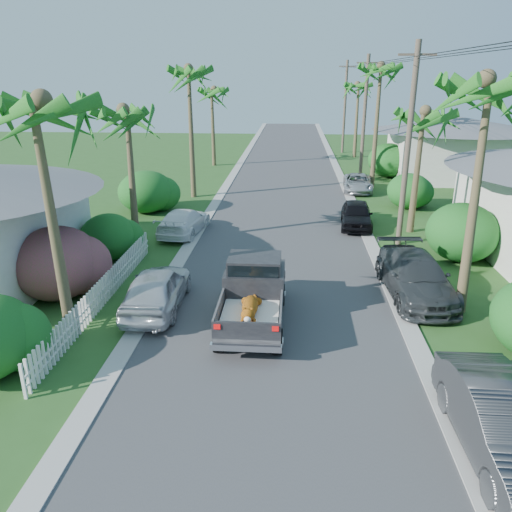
# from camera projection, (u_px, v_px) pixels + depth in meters

# --- Properties ---
(ground) EXTENTS (120.00, 120.00, 0.00)m
(ground) POSITION_uv_depth(u_px,v_px,m) (266.00, 410.00, 12.01)
(ground) COLOR #29521E
(ground) RESTS_ON ground
(road) EXTENTS (8.00, 100.00, 0.02)m
(road) POSITION_uv_depth(u_px,v_px,m) (285.00, 188.00, 35.44)
(road) COLOR #38383A
(road) RESTS_ON ground
(curb_left) EXTENTS (0.60, 100.00, 0.06)m
(curb_left) POSITION_uv_depth(u_px,v_px,m) (225.00, 187.00, 35.73)
(curb_left) COLOR #A5A39E
(curb_left) RESTS_ON ground
(curb_right) EXTENTS (0.60, 100.00, 0.06)m
(curb_right) POSITION_uv_depth(u_px,v_px,m) (346.00, 189.00, 35.13)
(curb_right) COLOR #A5A39E
(curb_right) RESTS_ON ground
(pickup_truck) EXTENTS (1.98, 5.12, 2.06)m
(pickup_truck) POSITION_uv_depth(u_px,v_px,m) (254.00, 290.00, 16.24)
(pickup_truck) COLOR black
(pickup_truck) RESTS_ON ground
(parked_car_rn) EXTENTS (1.78, 4.77, 1.56)m
(parked_car_rn) POSITION_uv_depth(u_px,v_px,m) (505.00, 425.00, 10.31)
(parked_car_rn) COLOR #2C2E31
(parked_car_rn) RESTS_ON ground
(parked_car_rm) EXTENTS (2.42, 5.25, 1.49)m
(parked_car_rm) POSITION_uv_depth(u_px,v_px,m) (415.00, 277.00, 17.97)
(parked_car_rm) COLOR #343739
(parked_car_rm) RESTS_ON ground
(parked_car_rf) EXTENTS (1.91, 4.06, 1.34)m
(parked_car_rf) POSITION_uv_depth(u_px,v_px,m) (356.00, 215.00, 26.25)
(parked_car_rf) COLOR black
(parked_car_rf) RESTS_ON ground
(parked_car_rd) EXTENTS (2.24, 4.30, 1.16)m
(parked_car_rd) POSITION_uv_depth(u_px,v_px,m) (358.00, 183.00, 34.37)
(parked_car_rd) COLOR #ADB0B5
(parked_car_rd) RESTS_ON ground
(parked_car_ln) EXTENTS (1.81, 4.37, 1.48)m
(parked_car_ln) POSITION_uv_depth(u_px,v_px,m) (157.00, 289.00, 16.96)
(parked_car_ln) COLOR silver
(parked_car_ln) RESTS_ON ground
(parked_car_lf) EXTENTS (2.28, 4.55, 1.27)m
(parked_car_lf) POSITION_uv_depth(u_px,v_px,m) (184.00, 222.00, 25.12)
(parked_car_lf) COLOR white
(parked_car_lf) RESTS_ON ground
(palm_l_a) EXTENTS (4.40, 4.40, 8.20)m
(palm_l_a) POSITION_uv_depth(u_px,v_px,m) (35.00, 102.00, 12.88)
(palm_l_a) COLOR brown
(palm_l_a) RESTS_ON ground
(palm_l_b) EXTENTS (4.40, 4.40, 7.40)m
(palm_l_b) POSITION_uv_depth(u_px,v_px,m) (126.00, 110.00, 21.62)
(palm_l_b) COLOR brown
(palm_l_b) RESTS_ON ground
(palm_l_c) EXTENTS (4.40, 4.40, 9.20)m
(palm_l_c) POSITION_uv_depth(u_px,v_px,m) (188.00, 69.00, 30.34)
(palm_l_c) COLOR brown
(palm_l_c) RESTS_ON ground
(palm_l_d) EXTENTS (4.40, 4.40, 7.70)m
(palm_l_d) POSITION_uv_depth(u_px,v_px,m) (212.00, 89.00, 42.12)
(palm_l_d) COLOR brown
(palm_l_d) RESTS_ON ground
(palm_r_a) EXTENTS (4.40, 4.40, 8.70)m
(palm_r_a) POSITION_uv_depth(u_px,v_px,m) (493.00, 81.00, 14.66)
(palm_r_a) COLOR brown
(palm_r_a) RESTS_ON ground
(palm_r_b) EXTENTS (4.40, 4.40, 7.20)m
(palm_r_b) POSITION_uv_depth(u_px,v_px,m) (423.00, 112.00, 23.58)
(palm_r_b) COLOR brown
(palm_r_b) RESTS_ON ground
(palm_r_c) EXTENTS (4.40, 4.40, 9.40)m
(palm_r_c) POSITION_uv_depth(u_px,v_px,m) (381.00, 67.00, 33.18)
(palm_r_c) COLOR brown
(palm_r_c) RESTS_ON ground
(palm_r_d) EXTENTS (4.40, 4.40, 8.00)m
(palm_r_d) POSITION_uv_depth(u_px,v_px,m) (359.00, 85.00, 46.75)
(palm_r_d) COLOR brown
(palm_r_d) RESTS_ON ground
(shrub_l_b) EXTENTS (3.00, 3.30, 2.60)m
(shrub_l_b) POSITION_uv_depth(u_px,v_px,m) (57.00, 263.00, 17.72)
(shrub_l_b) COLOR #C01B5D
(shrub_l_b) RESTS_ON ground
(shrub_l_c) EXTENTS (2.40, 2.64, 2.00)m
(shrub_l_c) POSITION_uv_depth(u_px,v_px,m) (108.00, 237.00, 21.55)
(shrub_l_c) COLOR #184E16
(shrub_l_c) RESTS_ON ground
(shrub_l_d) EXTENTS (3.20, 3.52, 2.40)m
(shrub_l_d) POSITION_uv_depth(u_px,v_px,m) (146.00, 192.00, 29.02)
(shrub_l_d) COLOR #184E16
(shrub_l_d) RESTS_ON ground
(shrub_r_b) EXTENTS (3.00, 3.30, 2.50)m
(shrub_r_b) POSITION_uv_depth(u_px,v_px,m) (462.00, 232.00, 21.35)
(shrub_r_b) COLOR #184E16
(shrub_r_b) RESTS_ON ground
(shrub_r_c) EXTENTS (2.60, 2.86, 2.10)m
(shrub_r_c) POSITION_uv_depth(u_px,v_px,m) (409.00, 191.00, 29.88)
(shrub_r_c) COLOR #184E16
(shrub_r_c) RESTS_ON ground
(shrub_r_d) EXTENTS (3.20, 3.52, 2.60)m
(shrub_r_d) POSITION_uv_depth(u_px,v_px,m) (389.00, 160.00, 39.13)
(shrub_r_d) COLOR #184E16
(shrub_r_d) RESTS_ON ground
(picket_fence) EXTENTS (0.10, 11.00, 1.00)m
(picket_fence) POSITION_uv_depth(u_px,v_px,m) (104.00, 291.00, 17.41)
(picket_fence) COLOR white
(picket_fence) RESTS_ON ground
(house_right_far) EXTENTS (9.00, 8.00, 4.60)m
(house_right_far) POSITION_uv_depth(u_px,v_px,m) (455.00, 150.00, 38.51)
(house_right_far) COLOR silver
(house_right_far) RESTS_ON ground
(utility_pole_b) EXTENTS (1.60, 0.26, 9.00)m
(utility_pole_b) POSITION_uv_depth(u_px,v_px,m) (408.00, 146.00, 22.24)
(utility_pole_b) COLOR brown
(utility_pole_b) RESTS_ON ground
(utility_pole_c) EXTENTS (1.60, 0.26, 9.00)m
(utility_pole_c) POSITION_uv_depth(u_px,v_px,m) (364.00, 119.00, 36.29)
(utility_pole_c) COLOR brown
(utility_pole_c) RESTS_ON ground
(utility_pole_d) EXTENTS (1.60, 0.26, 9.00)m
(utility_pole_d) POSITION_uv_depth(u_px,v_px,m) (345.00, 106.00, 50.35)
(utility_pole_d) COLOR brown
(utility_pole_d) RESTS_ON ground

